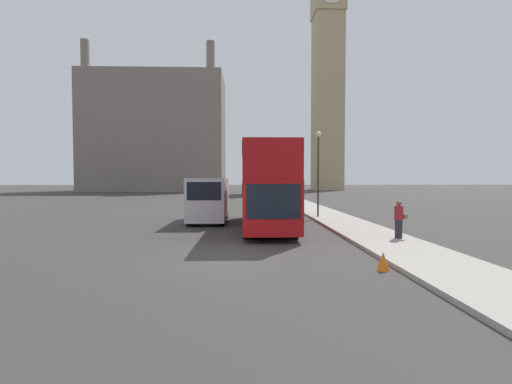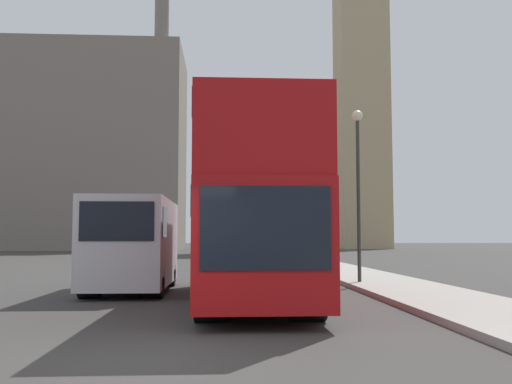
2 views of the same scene
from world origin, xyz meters
name	(u,v)px [view 2 (image 2 of 2)]	position (x,y,z in m)	size (l,w,h in m)	color
ground_plane	(143,360)	(0.00, 0.00, 0.00)	(300.00, 300.00, 0.00)	#383533
clock_tower	(360,27)	(20.88, 72.19, 32.22)	(7.36, 7.53, 62.82)	tan
building_block_distant	(65,150)	(-19.41, 66.72, 12.88)	(30.27, 14.55, 31.30)	slate
red_double_decker_bus	(251,205)	(1.74, 6.82, 2.42)	(2.53, 10.07, 4.33)	#A80F11
white_van	(133,243)	(-1.63, 9.35, 1.44)	(2.22, 5.35, 2.70)	silver
street_lamp	(358,168)	(5.51, 10.91, 3.89)	(0.36, 0.36, 5.69)	#2D332D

